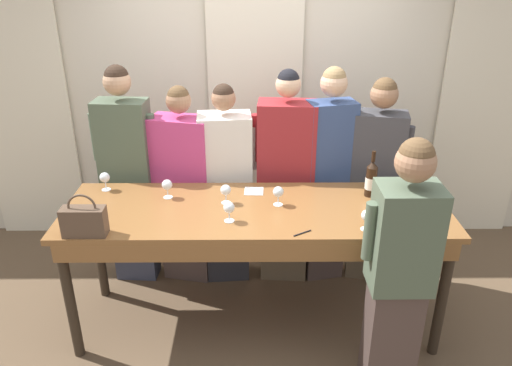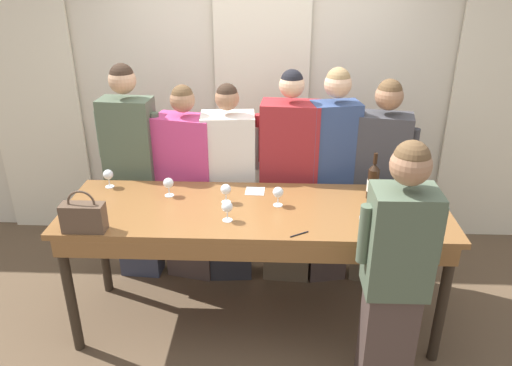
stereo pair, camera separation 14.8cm
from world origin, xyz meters
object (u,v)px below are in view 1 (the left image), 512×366
at_px(wine_glass_front_mid, 105,178).
at_px(wine_glass_back_left, 167,185).
at_px(wine_bottle, 371,179).
at_px(wine_glass_center_right, 371,177).
at_px(guest_navy_coat, 328,174).
at_px(host_pouring, 399,272).
at_px(guest_pink_top, 184,187).
at_px(handbag, 84,220).
at_px(guest_beige_cap, 375,181).
at_px(wine_glass_front_right, 367,216).
at_px(guest_cream_sweater, 226,187).
at_px(wine_glass_center_left, 229,208).
at_px(wine_glass_center_mid, 413,192).
at_px(guest_olive_jacket, 128,175).
at_px(tasting_bar, 256,224).
at_px(wine_glass_back_mid, 226,191).
at_px(wine_glass_front_left, 278,192).
at_px(guest_striped_shirt, 286,180).

bearing_deg(wine_glass_front_mid, wine_glass_back_left, -15.28).
distance_m(wine_bottle, wine_glass_center_right, 0.12).
relative_size(wine_bottle, guest_navy_coat, 0.19).
bearing_deg(host_pouring, wine_glass_center_right, 88.34).
xyz_separation_m(wine_glass_front_mid, guest_pink_top, (0.52, 0.32, -0.23)).
relative_size(handbag, guest_beige_cap, 0.16).
distance_m(wine_glass_front_right, guest_cream_sweater, 1.32).
height_order(wine_glass_center_left, guest_pink_top, guest_pink_top).
bearing_deg(wine_glass_back_left, wine_glass_center_mid, -3.89).
xyz_separation_m(handbag, wine_glass_front_mid, (-0.05, 0.64, -0.00)).
bearing_deg(guest_navy_coat, wine_bottle, -60.89).
height_order(wine_bottle, guest_olive_jacket, guest_olive_jacket).
bearing_deg(guest_beige_cap, tasting_bar, -145.90).
distance_m(wine_glass_center_mid, wine_glass_back_mid, 1.28).
height_order(handbag, guest_olive_jacket, guest_olive_jacket).
distance_m(wine_glass_front_right, guest_navy_coat, 0.92).
bearing_deg(guest_navy_coat, guest_olive_jacket, -180.00).
bearing_deg(guest_cream_sweater, wine_glass_center_mid, -23.33).
relative_size(wine_glass_front_left, wine_glass_back_mid, 1.00).
xyz_separation_m(wine_bottle, wine_glass_front_mid, (-1.91, 0.11, -0.03)).
xyz_separation_m(guest_olive_jacket, guest_navy_coat, (1.59, 0.00, 0.00)).
relative_size(guest_pink_top, guest_beige_cap, 0.97).
xyz_separation_m(wine_glass_center_mid, guest_cream_sweater, (-1.31, 0.57, -0.22)).
bearing_deg(wine_glass_front_right, guest_navy_coat, 96.90).
height_order(wine_glass_front_right, guest_pink_top, guest_pink_top).
height_order(guest_cream_sweater, guest_beige_cap, guest_beige_cap).
xyz_separation_m(wine_glass_front_mid, wine_glass_center_mid, (2.17, -0.24, -0.00)).
bearing_deg(wine_glass_center_mid, wine_glass_front_right, -138.32).
bearing_deg(guest_olive_jacket, wine_glass_center_left, -43.51).
relative_size(wine_glass_front_mid, guest_cream_sweater, 0.08).
height_order(guest_olive_jacket, guest_beige_cap, guest_olive_jacket).
xyz_separation_m(tasting_bar, wine_glass_front_left, (0.15, 0.08, 0.20)).
bearing_deg(guest_navy_coat, host_pouring, -79.14).
bearing_deg(guest_pink_top, wine_glass_center_right, -12.38).
height_order(tasting_bar, wine_glass_back_mid, wine_glass_back_mid).
xyz_separation_m(wine_glass_back_left, guest_pink_top, (0.05, 0.45, -0.23)).
bearing_deg(guest_striped_shirt, wine_glass_center_mid, -34.20).
distance_m(tasting_bar, wine_glass_center_mid, 1.09).
relative_size(guest_olive_jacket, guest_beige_cap, 1.06).
relative_size(wine_glass_front_right, guest_striped_shirt, 0.08).
xyz_separation_m(wine_bottle, wine_glass_front_right, (-0.13, -0.48, -0.03)).
xyz_separation_m(wine_bottle, host_pouring, (0.00, -0.83, -0.21)).
height_order(tasting_bar, guest_olive_jacket, guest_olive_jacket).
height_order(wine_glass_back_mid, guest_olive_jacket, guest_olive_jacket).
distance_m(handbag, wine_glass_center_left, 0.89).
xyz_separation_m(wine_glass_center_left, wine_glass_back_left, (-0.45, 0.35, -0.00)).
bearing_deg(wine_bottle, wine_glass_center_mid, -28.15).
height_order(tasting_bar, wine_bottle, wine_bottle).
relative_size(guest_beige_cap, host_pouring, 1.01).
height_order(handbag, guest_pink_top, guest_pink_top).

